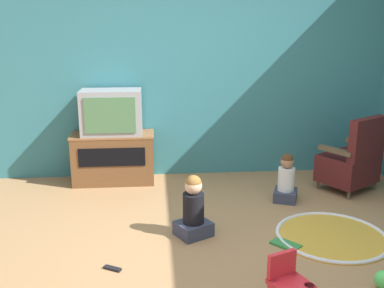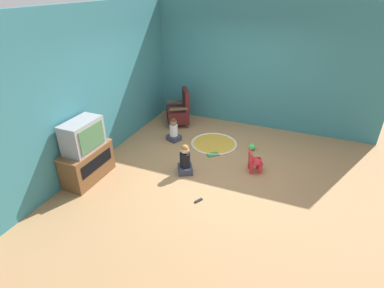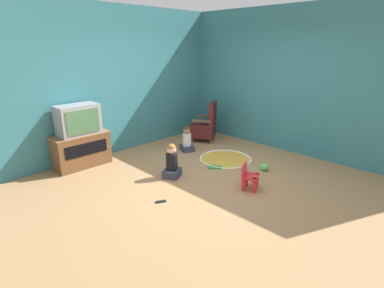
% 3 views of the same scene
% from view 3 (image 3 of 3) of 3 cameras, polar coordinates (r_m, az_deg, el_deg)
% --- Properties ---
extents(ground_plane, '(30.00, 30.00, 0.00)m').
position_cam_3_polar(ground_plane, '(5.10, 3.09, -6.46)').
color(ground_plane, '#9E754C').
extents(wall_back, '(5.32, 0.12, 2.89)m').
position_cam_3_polar(wall_back, '(6.26, -15.15, 11.37)').
color(wall_back, teal).
rests_on(wall_back, ground_plane).
extents(wall_right, '(0.12, 5.37, 2.89)m').
position_cam_3_polar(wall_right, '(6.39, 19.47, 11.11)').
color(wall_right, teal).
rests_on(wall_right, ground_plane).
extents(tv_cabinet, '(0.99, 0.44, 0.61)m').
position_cam_3_polar(tv_cabinet, '(5.84, -20.31, -0.98)').
color(tv_cabinet, brown).
rests_on(tv_cabinet, ground_plane).
extents(television, '(0.71, 0.41, 0.53)m').
position_cam_3_polar(television, '(5.68, -20.88, 4.35)').
color(television, '#939399').
rests_on(television, tv_cabinet).
extents(black_armchair, '(0.78, 0.75, 0.90)m').
position_cam_3_polar(black_armchair, '(7.00, 2.57, 3.56)').
color(black_armchair, brown).
rests_on(black_armchair, ground_plane).
extents(yellow_kid_chair, '(0.32, 0.31, 0.41)m').
position_cam_3_polar(yellow_kid_chair, '(4.75, 10.82, -6.41)').
color(yellow_kid_chair, red).
rests_on(yellow_kid_chair, ground_plane).
extents(play_mat, '(1.03, 1.03, 0.04)m').
position_cam_3_polar(play_mat, '(5.92, 6.39, -2.84)').
color(play_mat, gold).
rests_on(play_mat, ground_plane).
extents(child_watching_left, '(0.33, 0.35, 0.54)m').
position_cam_3_polar(child_watching_left, '(6.29, -0.98, 0.74)').
color(child_watching_left, '#33384C').
rests_on(child_watching_left, ground_plane).
extents(child_watching_center, '(0.39, 0.37, 0.59)m').
position_cam_3_polar(child_watching_center, '(5.06, -3.86, -3.55)').
color(child_watching_center, '#33384C').
rests_on(child_watching_center, ground_plane).
extents(toy_ball, '(0.14, 0.14, 0.14)m').
position_cam_3_polar(toy_ball, '(5.51, 13.66, -4.25)').
color(toy_ball, '#4CCC59').
rests_on(toy_ball, ground_plane).
extents(book, '(0.27, 0.28, 0.02)m').
position_cam_3_polar(book, '(5.50, 4.38, -4.44)').
color(book, '#337F3D').
rests_on(book, ground_plane).
extents(remote_control, '(0.15, 0.11, 0.02)m').
position_cam_3_polar(remote_control, '(4.38, -5.94, -10.85)').
color(remote_control, black).
rests_on(remote_control, ground_plane).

